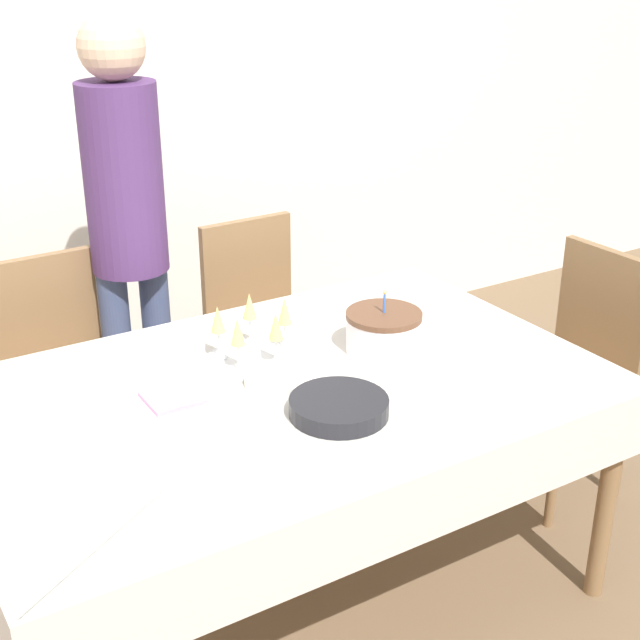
% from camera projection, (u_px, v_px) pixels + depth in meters
% --- Properties ---
extents(ground_plane, '(12.00, 12.00, 0.00)m').
position_uv_depth(ground_plane, '(287.00, 593.00, 2.92)').
color(ground_plane, brown).
extents(wall_back, '(8.00, 0.05, 2.70)m').
position_uv_depth(wall_back, '(74.00, 97.00, 3.77)').
color(wall_back, silver).
rests_on(wall_back, ground_plane).
extents(dining_table, '(1.87, 1.19, 0.77)m').
position_uv_depth(dining_table, '(283.00, 414.00, 2.65)').
color(dining_table, silver).
rests_on(dining_table, ground_plane).
extents(dining_chair_far_left, '(0.43, 0.43, 0.94)m').
position_uv_depth(dining_chair_far_left, '(60.00, 376.00, 3.23)').
color(dining_chair_far_left, olive).
rests_on(dining_chair_far_left, ground_plane).
extents(dining_chair_far_right, '(0.43, 0.43, 0.94)m').
position_uv_depth(dining_chair_far_right, '(261.00, 327.00, 3.63)').
color(dining_chair_far_right, olive).
rests_on(dining_chair_far_right, ground_plane).
extents(dining_chair_right_end, '(0.43, 0.43, 0.94)m').
position_uv_depth(dining_chair_right_end, '(576.00, 364.00, 3.33)').
color(dining_chair_right_end, olive).
rests_on(dining_chair_right_end, ground_plane).
extents(birthday_cake, '(0.24, 0.24, 0.20)m').
position_uv_depth(birthday_cake, '(384.00, 331.00, 2.80)').
color(birthday_cake, white).
rests_on(birthday_cake, dining_table).
extents(champagne_tray, '(0.31, 0.31, 0.18)m').
position_uv_depth(champagne_tray, '(254.00, 336.00, 2.74)').
color(champagne_tray, silver).
rests_on(champagne_tray, dining_table).
extents(plate_stack_main, '(0.28, 0.28, 0.05)m').
position_uv_depth(plate_stack_main, '(339.00, 407.00, 2.44)').
color(plate_stack_main, black).
rests_on(plate_stack_main, dining_table).
extents(plate_stack_dessert, '(0.20, 0.20, 0.03)m').
position_uv_depth(plate_stack_dessert, '(279.00, 379.00, 2.62)').
color(plate_stack_dessert, silver).
rests_on(plate_stack_dessert, dining_table).
extents(cake_knife, '(0.30, 0.04, 0.00)m').
position_uv_depth(cake_knife, '(441.00, 366.00, 2.72)').
color(cake_knife, silver).
rests_on(cake_knife, dining_table).
extents(fork_pile, '(0.18, 0.10, 0.02)m').
position_uv_depth(fork_pile, '(179.00, 424.00, 2.38)').
color(fork_pile, silver).
rests_on(fork_pile, dining_table).
extents(napkin_pile, '(0.15, 0.15, 0.01)m').
position_uv_depth(napkin_pile, '(172.00, 398.00, 2.53)').
color(napkin_pile, pink).
rests_on(napkin_pile, dining_table).
extents(person_standing, '(0.28, 0.28, 1.76)m').
position_uv_depth(person_standing, '(126.00, 211.00, 3.20)').
color(person_standing, '#3F4C72').
rests_on(person_standing, ground_plane).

